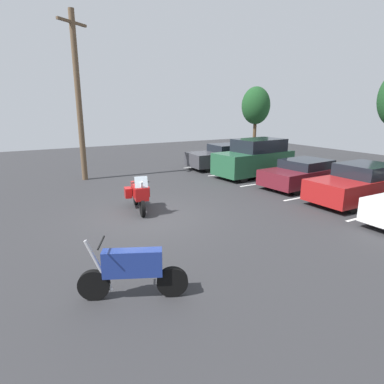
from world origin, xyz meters
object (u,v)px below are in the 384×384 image
motorcycle_second (132,270)px  car_maroon (304,173)px  car_green (255,158)px  car_red (361,184)px  car_charcoal (224,157)px  motorcycle_touring (139,193)px  utility_pole (78,96)px

motorcycle_second → car_maroon: bearing=115.5°
car_green → car_red: size_ratio=0.98×
motorcycle_second → car_red: 10.51m
car_charcoal → car_maroon: (5.97, 0.45, -0.08)m
motorcycle_second → car_maroon: car_maroon is taller
car_green → car_red: (6.03, 0.36, -0.26)m
car_charcoal → car_maroon: size_ratio=1.01×
motorcycle_touring → car_charcoal: bearing=125.9°
motorcycle_second → car_charcoal: car_charcoal is taller
car_red → car_maroon: bearing=179.3°
car_charcoal → utility_pole: (-0.90, -8.27, 3.49)m
car_green → utility_pole: utility_pole is taller
motorcycle_second → car_charcoal: 14.72m
car_maroon → utility_pole: utility_pole is taller
car_maroon → utility_pole: size_ratio=0.55×
car_maroon → car_red: size_ratio=0.97×
motorcycle_touring → car_red: 8.78m
car_maroon → car_charcoal: bearing=-175.7°
motorcycle_touring → motorcycle_second: (5.29, -2.16, -0.06)m
car_green → car_red: bearing=3.4°
motorcycle_second → car_maroon: (-4.93, 10.35, 0.04)m
motorcycle_touring → car_green: car_green is taller
car_red → car_green: bearing=-176.6°
motorcycle_touring → car_green: bearing=109.6°
car_green → car_maroon: 3.17m
car_maroon → utility_pole: 11.66m
car_green → utility_pole: size_ratio=0.56×
car_maroon → utility_pole: (-6.87, -8.72, 3.57)m
car_charcoal → utility_pole: size_ratio=0.55×
motorcycle_second → utility_pole: utility_pole is taller
motorcycle_second → motorcycle_touring: bearing=157.8°
car_red → utility_pole: bearing=-138.4°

